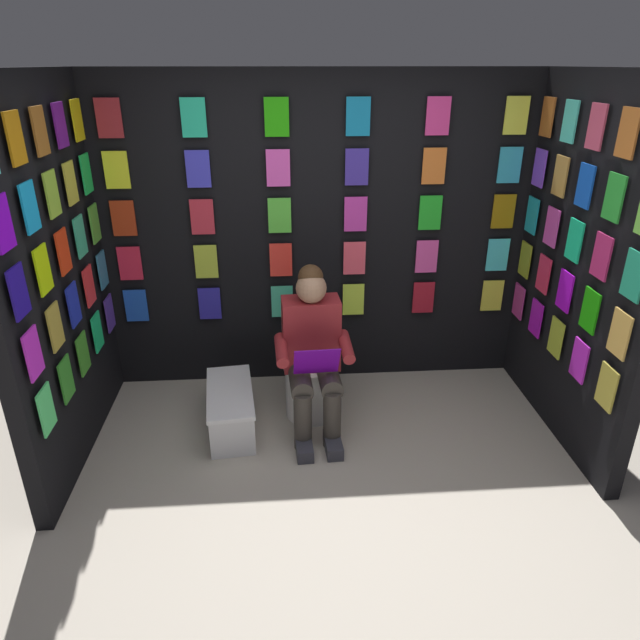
% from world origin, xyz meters
% --- Properties ---
extents(ground_plane, '(30.00, 30.00, 0.00)m').
position_xyz_m(ground_plane, '(0.00, 0.00, 0.00)').
color(ground_plane, '#B2A899').
extents(display_wall_back, '(3.34, 0.14, 2.40)m').
position_xyz_m(display_wall_back, '(-0.00, -1.70, 1.20)').
color(display_wall_back, black).
rests_on(display_wall_back, ground).
extents(display_wall_left, '(0.14, 1.65, 2.40)m').
position_xyz_m(display_wall_left, '(-1.67, -0.82, 1.21)').
color(display_wall_left, black).
rests_on(display_wall_left, ground).
extents(display_wall_right, '(0.14, 1.65, 2.40)m').
position_xyz_m(display_wall_right, '(1.67, -0.82, 1.21)').
color(display_wall_right, black).
rests_on(display_wall_right, ground).
extents(toilet, '(0.41, 0.56, 0.77)m').
position_xyz_m(toilet, '(0.09, -1.15, 0.33)').
color(toilet, white).
rests_on(toilet, ground).
extents(person_reading, '(0.54, 0.70, 1.19)m').
position_xyz_m(person_reading, '(0.08, -0.93, 0.60)').
color(person_reading, maroon).
rests_on(person_reading, ground).
extents(comic_longbox_near, '(0.39, 0.75, 0.32)m').
position_xyz_m(comic_longbox_near, '(0.67, -0.92, 0.16)').
color(comic_longbox_near, silver).
rests_on(comic_longbox_near, ground).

